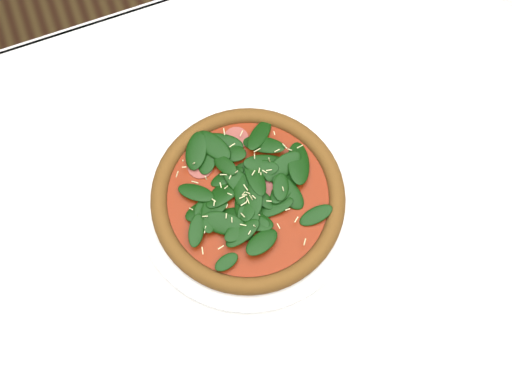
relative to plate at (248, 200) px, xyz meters
name	(u,v)px	position (x,y,z in m)	size (l,w,h in m)	color
ground	(277,293)	(0.06, -0.04, -0.76)	(6.00, 6.00, 0.00)	brown
dining_table	(292,231)	(0.06, -0.04, -0.11)	(1.21, 0.81, 0.75)	white
plate	(248,200)	(0.00, 0.00, 0.00)	(0.31, 0.31, 0.01)	white
pizza	(248,196)	(0.00, 0.00, 0.02)	(0.34, 0.34, 0.03)	olive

